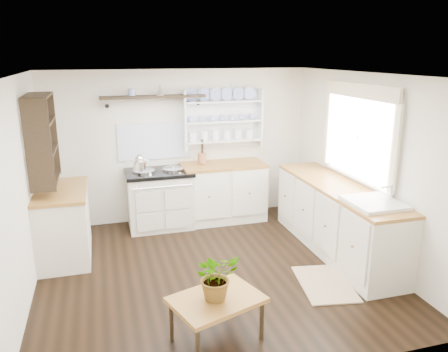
{
  "coord_description": "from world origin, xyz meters",
  "views": [
    {
      "loc": [
        -1.17,
        -4.59,
        2.52
      ],
      "look_at": [
        0.22,
        0.25,
        1.1
      ],
      "focal_mm": 35.0,
      "sensor_mm": 36.0,
      "label": 1
    }
  ],
  "objects": [
    {
      "name": "floor",
      "position": [
        0.0,
        0.0,
        0.0
      ],
      "size": [
        4.0,
        3.8,
        0.01
      ],
      "primitive_type": "cube",
      "color": "black",
      "rests_on": "ground"
    },
    {
      "name": "belfast_sink",
      "position": [
        1.7,
        -0.65,
        0.8
      ],
      "size": [
        0.55,
        0.6,
        0.45
      ],
      "color": "white",
      "rests_on": "right_cabinets"
    },
    {
      "name": "potted_plant",
      "position": [
        -0.29,
        -1.27,
        0.64
      ],
      "size": [
        0.45,
        0.4,
        0.44
      ],
      "primitive_type": "imported",
      "rotation": [
        0.0,
        0.0,
        0.18
      ],
      "color": "#3F7233",
      "rests_on": "center_table"
    },
    {
      "name": "wall_left",
      "position": [
        -2.0,
        0.0,
        1.15
      ],
      "size": [
        0.02,
        3.8,
        2.3
      ],
      "primitive_type": "cube",
      "color": "silver",
      "rests_on": "ground"
    },
    {
      "name": "window",
      "position": [
        1.95,
        0.15,
        1.56
      ],
      "size": [
        0.08,
        1.55,
        1.22
      ],
      "color": "white",
      "rests_on": "wall_right"
    },
    {
      "name": "wall_right",
      "position": [
        2.0,
        0.0,
        1.15
      ],
      "size": [
        0.02,
        3.8,
        2.3
      ],
      "primitive_type": "cube",
      "color": "silver",
      "rests_on": "ground"
    },
    {
      "name": "plate_rack",
      "position": [
        0.65,
        1.86,
        1.56
      ],
      "size": [
        1.2,
        0.22,
        0.9
      ],
      "color": "white",
      "rests_on": "wall_back"
    },
    {
      "name": "high_shelf",
      "position": [
        -0.4,
        1.78,
        1.91
      ],
      "size": [
        1.5,
        0.29,
        0.16
      ],
      "color": "black",
      "rests_on": "wall_back"
    },
    {
      "name": "right_cabinets",
      "position": [
        1.7,
        0.1,
        0.46
      ],
      "size": [
        0.62,
        2.43,
        0.9
      ],
      "color": "silver",
      "rests_on": "floor"
    },
    {
      "name": "left_cabinets",
      "position": [
        -1.7,
        0.9,
        0.46
      ],
      "size": [
        0.62,
        1.13,
        0.9
      ],
      "color": "silver",
      "rests_on": "floor"
    },
    {
      "name": "floor_rug",
      "position": [
        1.14,
        -0.66,
        0.01
      ],
      "size": [
        0.68,
        0.93,
        0.02
      ],
      "primitive_type": "cube",
      "rotation": [
        0.0,
        0.0,
        -0.17
      ],
      "color": "#8B6A51",
      "rests_on": "floor"
    },
    {
      "name": "wall_back",
      "position": [
        0.0,
        1.9,
        1.15
      ],
      "size": [
        4.0,
        0.02,
        2.3
      ],
      "primitive_type": "cube",
      "color": "silver",
      "rests_on": "ground"
    },
    {
      "name": "ceiling",
      "position": [
        0.0,
        0.0,
        2.3
      ],
      "size": [
        4.0,
        3.8,
        0.01
      ],
      "primitive_type": "cube",
      "color": "white",
      "rests_on": "wall_back"
    },
    {
      "name": "left_shelving",
      "position": [
        -1.84,
        0.9,
        1.55
      ],
      "size": [
        0.28,
        0.8,
        1.05
      ],
      "primitive_type": "cube",
      "color": "black",
      "rests_on": "wall_left"
    },
    {
      "name": "back_cabinets",
      "position": [
        0.6,
        1.6,
        0.46
      ],
      "size": [
        1.27,
        0.63,
        0.9
      ],
      "color": "silver",
      "rests_on": "floor"
    },
    {
      "name": "center_table",
      "position": [
        -0.29,
        -1.27,
        0.38
      ],
      "size": [
        0.92,
        0.78,
        0.42
      ],
      "rotation": [
        0.0,
        0.0,
        0.33
      ],
      "color": "brown",
      "rests_on": "floor"
    },
    {
      "name": "kettle",
      "position": [
        -0.67,
        1.45,
        1.04
      ],
      "size": [
        0.18,
        0.18,
        0.22
      ],
      "primitive_type": null,
      "color": "silver",
      "rests_on": "aga_cooker"
    },
    {
      "name": "aga_cooker",
      "position": [
        -0.39,
        1.57,
        0.44
      ],
      "size": [
        0.97,
        0.67,
        0.9
      ],
      "color": "beige",
      "rests_on": "floor"
    },
    {
      "name": "utensil_crock",
      "position": [
        0.28,
        1.68,
        0.99
      ],
      "size": [
        0.13,
        0.13,
        0.15
      ],
      "primitive_type": "cylinder",
      "color": "#9F5D3A",
      "rests_on": "back_cabinets"
    }
  ]
}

